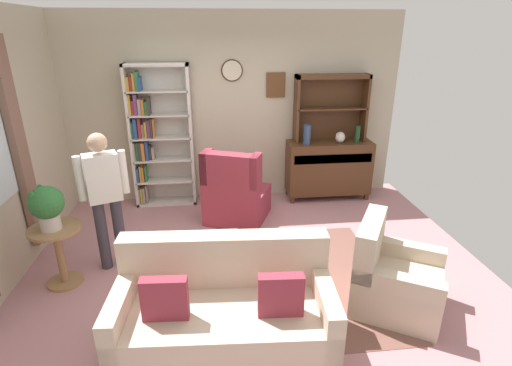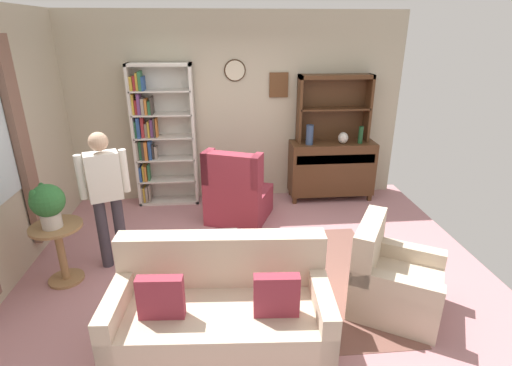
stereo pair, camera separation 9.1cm
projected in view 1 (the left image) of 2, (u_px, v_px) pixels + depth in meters
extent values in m
cube|color=#B27A7F|center=(249.00, 267.00, 4.49)|extent=(5.40, 4.60, 0.02)
cube|color=#BCB299|center=(235.00, 109.00, 5.94)|extent=(5.00, 0.06, 2.80)
cylinder|color=beige|center=(232.00, 70.00, 5.69)|extent=(0.28, 0.03, 0.28)
torus|color=#382314|center=(232.00, 70.00, 5.69)|extent=(0.31, 0.02, 0.31)
cube|color=brown|center=(276.00, 85.00, 5.83)|extent=(0.28, 0.03, 0.36)
cube|color=#7F5B4C|center=(19.00, 147.00, 4.23)|extent=(0.08, 0.24, 2.30)
cube|color=brown|center=(270.00, 281.00, 4.23)|extent=(2.52, 2.17, 0.01)
cube|color=silver|center=(132.00, 138.00, 5.73)|extent=(0.04, 0.30, 2.10)
cube|color=silver|center=(191.00, 136.00, 5.82)|extent=(0.04, 0.30, 2.10)
cube|color=silver|center=(155.00, 65.00, 5.39)|extent=(0.90, 0.30, 0.04)
cube|color=silver|center=(168.00, 201.00, 6.15)|extent=(0.90, 0.30, 0.04)
cube|color=silver|center=(163.00, 135.00, 5.90)|extent=(0.90, 0.01, 2.10)
cube|color=silver|center=(166.00, 180.00, 6.02)|extent=(0.86, 0.30, 0.02)
cube|color=gray|center=(140.00, 194.00, 6.03)|extent=(0.02, 0.23, 0.23)
cube|color=gold|center=(142.00, 194.00, 6.04)|extent=(0.03, 0.23, 0.23)
cube|color=gray|center=(145.00, 194.00, 6.04)|extent=(0.04, 0.22, 0.24)
cube|color=gray|center=(147.00, 193.00, 6.04)|extent=(0.02, 0.17, 0.27)
cube|color=silver|center=(164.00, 159.00, 5.89)|extent=(0.86, 0.30, 0.02)
cube|color=#284C8C|center=(139.00, 174.00, 5.91)|extent=(0.03, 0.22, 0.22)
cube|color=gold|center=(141.00, 173.00, 5.91)|extent=(0.03, 0.19, 0.25)
cube|color=#CC7233|center=(144.00, 173.00, 5.92)|extent=(0.03, 0.20, 0.24)
cube|color=#337247|center=(146.00, 173.00, 5.92)|extent=(0.03, 0.14, 0.24)
cube|color=silver|center=(162.00, 137.00, 5.77)|extent=(0.86, 0.30, 0.02)
cube|color=gray|center=(135.00, 151.00, 5.78)|extent=(0.02, 0.24, 0.28)
cube|color=#337247|center=(138.00, 151.00, 5.78)|extent=(0.03, 0.14, 0.27)
cube|color=#3F3833|center=(141.00, 151.00, 5.79)|extent=(0.04, 0.19, 0.28)
cube|color=#CC7233|center=(144.00, 151.00, 5.79)|extent=(0.04, 0.22, 0.27)
cube|color=#284C8C|center=(147.00, 150.00, 5.80)|extent=(0.04, 0.17, 0.28)
cube|color=#3F3833|center=(150.00, 152.00, 5.81)|extent=(0.03, 0.10, 0.22)
cube|color=gray|center=(153.00, 153.00, 5.82)|extent=(0.04, 0.13, 0.19)
cube|color=silver|center=(160.00, 115.00, 5.65)|extent=(0.86, 0.30, 0.02)
cube|color=#337247|center=(133.00, 130.00, 5.66)|extent=(0.03, 0.15, 0.24)
cube|color=#284C8C|center=(136.00, 128.00, 5.66)|extent=(0.04, 0.22, 0.29)
cube|color=#B22D33|center=(140.00, 128.00, 5.66)|extent=(0.04, 0.15, 0.29)
cube|color=gray|center=(143.00, 131.00, 5.69)|extent=(0.04, 0.10, 0.20)
cube|color=gold|center=(146.00, 129.00, 5.68)|extent=(0.03, 0.17, 0.24)
cube|color=#723F7F|center=(149.00, 129.00, 5.68)|extent=(0.04, 0.12, 0.26)
cube|color=#3F3833|center=(152.00, 128.00, 5.68)|extent=(0.02, 0.17, 0.28)
cube|color=#CC7233|center=(154.00, 128.00, 5.69)|extent=(0.03, 0.13, 0.28)
cube|color=silver|center=(158.00, 91.00, 5.52)|extent=(0.86, 0.30, 0.02)
cube|color=gold|center=(130.00, 105.00, 5.53)|extent=(0.03, 0.14, 0.29)
cube|color=#B22D33|center=(133.00, 108.00, 5.55)|extent=(0.03, 0.11, 0.20)
cube|color=#723F7F|center=(136.00, 104.00, 5.54)|extent=(0.04, 0.15, 0.29)
cube|color=gray|center=(140.00, 107.00, 5.56)|extent=(0.04, 0.19, 0.23)
cube|color=#CC7233|center=(143.00, 107.00, 5.56)|extent=(0.04, 0.18, 0.22)
cube|color=#337247|center=(147.00, 108.00, 5.57)|extent=(0.04, 0.17, 0.19)
cube|color=#3F3833|center=(149.00, 106.00, 5.57)|extent=(0.02, 0.23, 0.25)
cube|color=gold|center=(128.00, 84.00, 5.42)|extent=(0.04, 0.14, 0.19)
cube|color=#B22D33|center=(131.00, 83.00, 5.43)|extent=(0.04, 0.12, 0.20)
cube|color=gold|center=(134.00, 82.00, 5.42)|extent=(0.03, 0.18, 0.24)
cube|color=#337247|center=(137.00, 81.00, 5.43)|extent=(0.04, 0.19, 0.26)
cube|color=#284C8C|center=(140.00, 84.00, 5.44)|extent=(0.03, 0.22, 0.19)
cube|color=#4C2D19|center=(328.00, 167.00, 6.17)|extent=(1.30, 0.45, 0.82)
cube|color=#4C2D19|center=(292.00, 200.00, 6.12)|extent=(0.06, 0.06, 0.10)
cube|color=#4C2D19|center=(366.00, 196.00, 6.24)|extent=(0.06, 0.06, 0.10)
cube|color=#4C2D19|center=(288.00, 191.00, 6.44)|extent=(0.06, 0.06, 0.10)
cube|color=#4C2D19|center=(358.00, 188.00, 6.57)|extent=(0.06, 0.06, 0.10)
cube|color=#3D2414|center=(333.00, 159.00, 5.89)|extent=(1.20, 0.01, 0.14)
cube|color=#4C2D19|center=(296.00, 109.00, 5.86)|extent=(0.04, 0.26, 1.00)
cube|color=#4C2D19|center=(365.00, 108.00, 5.97)|extent=(0.04, 0.26, 1.00)
cube|color=#4C2D19|center=(333.00, 76.00, 5.74)|extent=(1.10, 0.26, 0.06)
cube|color=#4C2D19|center=(331.00, 108.00, 5.91)|extent=(1.06, 0.26, 0.02)
cube|color=#4C2D19|center=(329.00, 107.00, 6.03)|extent=(1.10, 0.01, 1.00)
cylinder|color=#33476B|center=(307.00, 134.00, 5.85)|extent=(0.11, 0.11, 0.30)
ellipsoid|color=beige|center=(340.00, 137.00, 5.94)|extent=(0.15, 0.15, 0.17)
cylinder|color=#194223|center=(358.00, 134.00, 5.93)|extent=(0.07, 0.07, 0.26)
cube|color=beige|center=(225.00, 326.00, 3.30)|extent=(1.85, 0.96, 0.42)
cube|color=beige|center=(224.00, 259.00, 3.44)|extent=(1.81, 0.31, 0.48)
cube|color=beige|center=(124.00, 321.00, 3.23)|extent=(0.19, 0.86, 0.60)
cube|color=beige|center=(323.00, 314.00, 3.30)|extent=(0.19, 0.86, 0.60)
cube|color=maroon|center=(165.00, 299.00, 3.02)|extent=(0.37, 0.12, 0.36)
cube|color=maroon|center=(281.00, 295.00, 3.07)|extent=(0.37, 0.12, 0.36)
cube|color=white|center=(224.00, 235.00, 3.35)|extent=(0.37, 0.20, 0.00)
cube|color=beige|center=(397.00, 289.00, 3.78)|extent=(1.05, 1.04, 0.40)
cube|color=beige|center=(370.00, 243.00, 3.73)|extent=(0.54, 0.74, 0.48)
cube|color=beige|center=(395.00, 301.00, 3.50)|extent=(0.74, 0.52, 0.55)
cube|color=beige|center=(401.00, 266.00, 4.01)|extent=(0.74, 0.52, 0.55)
cube|color=maroon|center=(238.00, 204.00, 5.58)|extent=(1.03, 1.04, 0.42)
cube|color=maroon|center=(230.00, 177.00, 5.12)|extent=(0.80, 0.48, 0.63)
cube|color=maroon|center=(256.00, 171.00, 5.04)|extent=(0.20, 0.30, 0.44)
cube|color=maroon|center=(207.00, 167.00, 5.21)|extent=(0.20, 0.30, 0.44)
cylinder|color=#997047|center=(55.00, 229.00, 3.98)|extent=(0.52, 0.52, 0.03)
cylinder|color=#997047|center=(61.00, 257.00, 4.10)|extent=(0.08, 0.08, 0.63)
cylinder|color=#997047|center=(66.00, 281.00, 4.21)|extent=(0.36, 0.36, 0.03)
cylinder|color=beige|center=(50.00, 222.00, 3.91)|extent=(0.20, 0.20, 0.16)
sphere|color=#2D6B33|center=(46.00, 203.00, 3.83)|extent=(0.33, 0.33, 0.33)
ellipsoid|color=#2D6B33|center=(42.00, 195.00, 3.90)|extent=(0.10, 0.06, 0.23)
ellipsoid|color=#2D6B33|center=(33.00, 203.00, 3.73)|extent=(0.10, 0.06, 0.23)
cylinder|color=#38333D|center=(103.00, 235.00, 4.34)|extent=(0.16, 0.16, 0.82)
cylinder|color=#38333D|center=(119.00, 232.00, 4.42)|extent=(0.16, 0.16, 0.82)
cube|color=silver|center=(102.00, 177.00, 4.13)|extent=(0.39, 0.31, 0.52)
sphere|color=tan|center=(97.00, 143.00, 3.99)|extent=(0.26, 0.26, 0.20)
cylinder|color=silver|center=(80.00, 179.00, 4.03)|extent=(0.10, 0.10, 0.48)
cylinder|color=silver|center=(124.00, 172.00, 4.22)|extent=(0.10, 0.10, 0.48)
cube|color=#4C2D19|center=(232.00, 243.00, 4.18)|extent=(0.80, 0.50, 0.03)
cube|color=#4C2D19|center=(198.00, 274.00, 4.02)|extent=(0.05, 0.05, 0.39)
cube|color=#4C2D19|center=(269.00, 270.00, 4.10)|extent=(0.05, 0.05, 0.39)
cube|color=#4C2D19|center=(199.00, 252.00, 4.42)|extent=(0.05, 0.05, 0.39)
cube|color=#4C2D19|center=(264.00, 248.00, 4.50)|extent=(0.05, 0.05, 0.39)
cube|color=#723F7F|center=(228.00, 240.00, 4.20)|extent=(0.18, 0.11, 0.03)
cube|color=#723F7F|center=(228.00, 237.00, 4.19)|extent=(0.17, 0.11, 0.03)
cube|color=gray|center=(229.00, 235.00, 4.19)|extent=(0.19, 0.12, 0.03)
cube|color=#3F3833|center=(229.00, 233.00, 4.18)|extent=(0.21, 0.16, 0.02)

